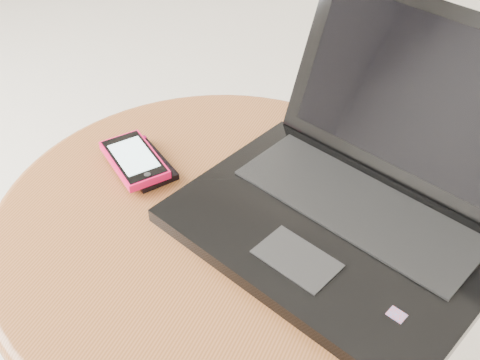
% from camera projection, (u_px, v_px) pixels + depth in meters
% --- Properties ---
extents(table, '(0.61, 0.61, 0.48)m').
position_uv_depth(table, '(220.00, 269.00, 0.86)').
color(table, '#572E15').
rests_on(table, ground).
extents(laptop, '(0.48, 0.46, 0.24)m').
position_uv_depth(laptop, '(358.00, 193.00, 0.76)').
color(laptop, black).
rests_on(laptop, table).
extents(phone_black, '(0.12, 0.11, 0.01)m').
position_uv_depth(phone_black, '(144.00, 163.00, 0.87)').
color(phone_black, black).
rests_on(phone_black, table).
extents(phone_pink, '(0.13, 0.12, 0.01)m').
position_uv_depth(phone_pink, '(134.00, 159.00, 0.86)').
color(phone_pink, '#DF0C46').
rests_on(phone_pink, phone_black).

